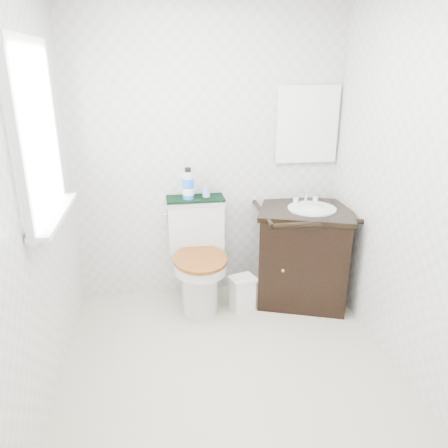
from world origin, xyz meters
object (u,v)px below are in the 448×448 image
object	(u,v)px
cup	(206,192)
toilet	(198,261)
vanity	(304,252)
trash_bin	(242,293)
mouthwash_bottle	(188,185)

from	to	relation	value
cup	toilet	bearing A→B (deg)	-122.87
vanity	trash_bin	xyz separation A→B (m)	(-0.55, -0.10, -0.28)
cup	vanity	bearing A→B (deg)	-14.16
toilet	cup	bearing A→B (deg)	57.13
toilet	cup	xyz separation A→B (m)	(0.09, 0.14, 0.55)
toilet	vanity	bearing A→B (deg)	-3.87
trash_bin	cup	xyz separation A→B (m)	(-0.25, 0.31, 0.79)
toilet	mouthwash_bottle	bearing A→B (deg)	118.51
toilet	cup	size ratio (longest dim) A/B	10.83
toilet	vanity	distance (m)	0.89
toilet	trash_bin	distance (m)	0.45
toilet	cup	world-z (taller)	cup
vanity	cup	xyz separation A→B (m)	(-0.80, 0.20, 0.50)
toilet	mouthwash_bottle	size ratio (longest dim) A/B	3.45
toilet	trash_bin	size ratio (longest dim) A/B	3.02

